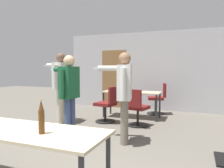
{
  "coord_description": "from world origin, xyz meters",
  "views": [
    {
      "loc": [
        1.7,
        -1.5,
        1.39
      ],
      "look_at": [
        0.19,
        2.37,
        1.1
      ],
      "focal_mm": 35.0,
      "sensor_mm": 36.0,
      "label": 1
    }
  ],
  "objects_px": {
    "person_right_polo": "(61,81)",
    "office_chair_far_right": "(108,106)",
    "person_near_casual": "(69,88)",
    "drink_cup": "(126,89)",
    "person_left_plaid": "(124,89)",
    "office_chair_far_left": "(158,99)",
    "beer_bottle": "(41,118)",
    "office_chair_near_pushed": "(136,109)"
  },
  "relations": [
    {
      "from": "person_right_polo",
      "to": "office_chair_far_right",
      "type": "relative_size",
      "value": 1.91
    },
    {
      "from": "person_near_casual",
      "to": "beer_bottle",
      "type": "distance_m",
      "value": 2.2
    },
    {
      "from": "person_near_casual",
      "to": "person_left_plaid",
      "type": "distance_m",
      "value": 1.12
    },
    {
      "from": "person_near_casual",
      "to": "person_left_plaid",
      "type": "height_order",
      "value": "person_left_plaid"
    },
    {
      "from": "office_chair_far_right",
      "to": "office_chair_near_pushed",
      "type": "bearing_deg",
      "value": -88.86
    },
    {
      "from": "person_right_polo",
      "to": "drink_cup",
      "type": "height_order",
      "value": "person_right_polo"
    },
    {
      "from": "office_chair_far_right",
      "to": "drink_cup",
      "type": "relative_size",
      "value": 8.11
    },
    {
      "from": "person_right_polo",
      "to": "person_left_plaid",
      "type": "bearing_deg",
      "value": -118.57
    },
    {
      "from": "person_left_plaid",
      "to": "person_near_casual",
      "type": "bearing_deg",
      "value": 82.46
    },
    {
      "from": "beer_bottle",
      "to": "office_chair_near_pushed",
      "type": "bearing_deg",
      "value": 88.58
    },
    {
      "from": "beer_bottle",
      "to": "person_left_plaid",
      "type": "bearing_deg",
      "value": 85.33
    },
    {
      "from": "person_near_casual",
      "to": "office_chair_near_pushed",
      "type": "bearing_deg",
      "value": -36.12
    },
    {
      "from": "person_right_polo",
      "to": "office_chair_far_left",
      "type": "xyz_separation_m",
      "value": [
        2.13,
        2.02,
        -0.62
      ]
    },
    {
      "from": "office_chair_far_right",
      "to": "beer_bottle",
      "type": "bearing_deg",
      "value": -158.44
    },
    {
      "from": "office_chair_far_left",
      "to": "office_chair_near_pushed",
      "type": "xyz_separation_m",
      "value": [
        -0.25,
        -1.64,
        -0.03
      ]
    },
    {
      "from": "person_left_plaid",
      "to": "office_chair_far_right",
      "type": "relative_size",
      "value": 1.81
    },
    {
      "from": "office_chair_far_left",
      "to": "beer_bottle",
      "type": "distance_m",
      "value": 4.99
    },
    {
      "from": "person_left_plaid",
      "to": "office_chair_far_left",
      "type": "bearing_deg",
      "value": -15.8
    },
    {
      "from": "person_near_casual",
      "to": "office_chair_far_left",
      "type": "height_order",
      "value": "person_near_casual"
    },
    {
      "from": "beer_bottle",
      "to": "drink_cup",
      "type": "bearing_deg",
      "value": 96.16
    },
    {
      "from": "person_left_plaid",
      "to": "person_right_polo",
      "type": "bearing_deg",
      "value": 53.87
    },
    {
      "from": "person_left_plaid",
      "to": "beer_bottle",
      "type": "relative_size",
      "value": 4.87
    },
    {
      "from": "office_chair_far_right",
      "to": "drink_cup",
      "type": "xyz_separation_m",
      "value": [
        0.26,
        0.77,
        0.36
      ]
    },
    {
      "from": "person_right_polo",
      "to": "drink_cup",
      "type": "distance_m",
      "value": 1.87
    },
    {
      "from": "office_chair_far_right",
      "to": "person_near_casual",
      "type": "bearing_deg",
      "value": -179.31
    },
    {
      "from": "person_left_plaid",
      "to": "office_chair_far_left",
      "type": "relative_size",
      "value": 1.78
    },
    {
      "from": "person_near_casual",
      "to": "drink_cup",
      "type": "bearing_deg",
      "value": -10.95
    },
    {
      "from": "office_chair_far_left",
      "to": "office_chair_near_pushed",
      "type": "height_order",
      "value": "office_chair_far_left"
    },
    {
      "from": "person_right_polo",
      "to": "office_chair_near_pushed",
      "type": "height_order",
      "value": "person_right_polo"
    },
    {
      "from": "office_chair_far_left",
      "to": "beer_bottle",
      "type": "bearing_deg",
      "value": 162.86
    },
    {
      "from": "person_near_casual",
      "to": "office_chair_near_pushed",
      "type": "distance_m",
      "value": 1.79
    },
    {
      "from": "person_right_polo",
      "to": "office_chair_near_pushed",
      "type": "distance_m",
      "value": 2.03
    },
    {
      "from": "person_left_plaid",
      "to": "drink_cup",
      "type": "relative_size",
      "value": 14.66
    },
    {
      "from": "office_chair_near_pushed",
      "to": "beer_bottle",
      "type": "bearing_deg",
      "value": -78.2
    },
    {
      "from": "person_near_casual",
      "to": "beer_bottle",
      "type": "bearing_deg",
      "value": -152.86
    },
    {
      "from": "person_near_casual",
      "to": "office_chair_far_left",
      "type": "relative_size",
      "value": 1.74
    },
    {
      "from": "office_chair_near_pushed",
      "to": "person_right_polo",
      "type": "bearing_deg",
      "value": -155.35
    },
    {
      "from": "person_right_polo",
      "to": "beer_bottle",
      "type": "xyz_separation_m",
      "value": [
        1.8,
        -2.94,
        -0.17
      ]
    },
    {
      "from": "office_chair_far_left",
      "to": "office_chair_far_right",
      "type": "bearing_deg",
      "value": 132.08
    },
    {
      "from": "person_right_polo",
      "to": "office_chair_far_right",
      "type": "distance_m",
      "value": 1.35
    },
    {
      "from": "person_near_casual",
      "to": "drink_cup",
      "type": "xyz_separation_m",
      "value": [
        0.49,
        2.23,
        -0.2
      ]
    },
    {
      "from": "drink_cup",
      "to": "person_left_plaid",
      "type": "bearing_deg",
      "value": -73.64
    }
  ]
}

